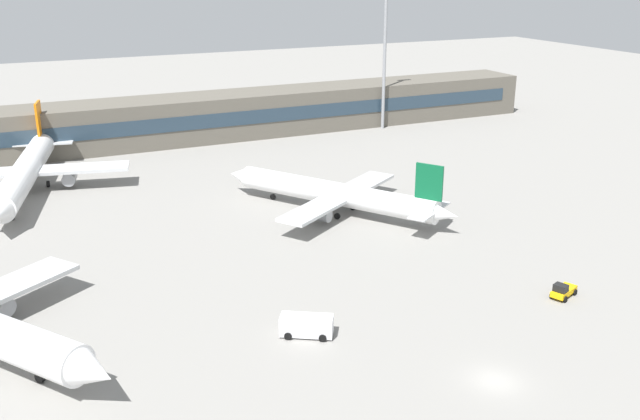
# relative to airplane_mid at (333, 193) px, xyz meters

# --- Properties ---
(ground_plane) EXTENTS (400.00, 400.00, 0.00)m
(ground_plane) POSITION_rel_airplane_mid_xyz_m (-6.51, -6.09, -2.90)
(ground_plane) COLOR gray
(terminal_building) EXTENTS (155.67, 12.13, 9.00)m
(terminal_building) POSITION_rel_airplane_mid_xyz_m (-6.51, 52.29, 1.60)
(terminal_building) COLOR #5B564C
(terminal_building) RESTS_ON ground_plane
(airplane_mid) EXTENTS (24.72, 33.67, 9.50)m
(airplane_mid) POSITION_rel_airplane_mid_xyz_m (0.00, 0.00, 0.00)
(airplane_mid) COLOR white
(airplane_mid) RESTS_ON ground_plane
(airplane_far) EXTENTS (32.01, 45.22, 11.30)m
(airplane_far) POSITION_rel_airplane_mid_xyz_m (-40.20, 28.95, 0.55)
(airplane_far) COLOR white
(airplane_far) RESTS_ON ground_plane
(baggage_tug_yellow) EXTENTS (3.90, 2.83, 1.75)m
(baggage_tug_yellow) POSITION_rel_airplane_mid_xyz_m (10.60, -35.84, -2.10)
(baggage_tug_yellow) COLOR #F2B20C
(baggage_tug_yellow) RESTS_ON ground_plane
(service_van_white) EXTENTS (5.48, 4.41, 2.08)m
(service_van_white) POSITION_rel_airplane_mid_xyz_m (-18.36, -31.68, -1.79)
(service_van_white) COLOR white
(service_van_white) RESTS_ON ground_plane
(floodlight_tower_west) EXTENTS (3.20, 0.80, 29.67)m
(floodlight_tower_west) POSITION_rel_airplane_mid_xyz_m (34.11, 45.28, 14.01)
(floodlight_tower_west) COLOR gray
(floodlight_tower_west) RESTS_ON ground_plane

